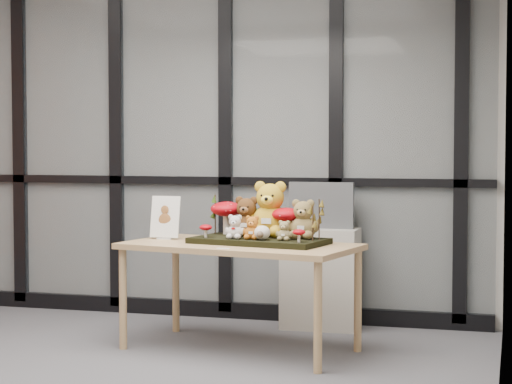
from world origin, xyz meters
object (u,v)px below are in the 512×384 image
(mushroom_back_left, at_px, (227,216))
(mushroom_back_right, at_px, (286,221))
(bear_beige_small, at_px, (284,229))
(mushroom_front_right, at_px, (299,235))
(diorama_tray, at_px, (259,241))
(monitor, at_px, (321,205))
(bear_small_yellow, at_px, (253,226))
(display_table, at_px, (240,254))
(bear_pooh_yellow, at_px, (270,206))
(cabinet, at_px, (321,278))
(bear_brown_medium, at_px, (247,214))
(bear_tan_back, at_px, (303,217))
(mushroom_front_left, at_px, (206,230))
(plush_cream_hedgehog, at_px, (262,232))
(sign_holder, at_px, (165,219))
(bear_white_bow, at_px, (235,225))

(mushroom_back_left, relative_size, mushroom_back_right, 1.13)
(bear_beige_small, bearing_deg, mushroom_front_right, -23.40)
(bear_beige_small, bearing_deg, diorama_tray, 162.25)
(monitor, bearing_deg, bear_beige_small, -92.37)
(bear_small_yellow, bearing_deg, display_table, 161.18)
(bear_pooh_yellow, relative_size, cabinet, 0.55)
(mushroom_back_right, bearing_deg, mushroom_front_right, -60.82)
(diorama_tray, height_order, mushroom_back_left, mushroom_back_left)
(bear_small_yellow, height_order, mushroom_front_right, bear_small_yellow)
(bear_pooh_yellow, height_order, cabinet, bear_pooh_yellow)
(mushroom_front_right, bearing_deg, cabinet, 94.09)
(bear_beige_small, relative_size, mushroom_back_right, 0.65)
(bear_brown_medium, relative_size, mushroom_back_left, 1.19)
(mushroom_back_left, distance_m, monitor, 0.83)
(bear_pooh_yellow, bearing_deg, mushroom_back_right, -8.23)
(diorama_tray, bearing_deg, monitor, 86.16)
(bear_beige_small, relative_size, mushroom_back_left, 0.58)
(bear_tan_back, xyz_separation_m, bear_beige_small, (-0.09, -0.15, -0.07))
(diorama_tray, bearing_deg, mushroom_front_left, -158.46)
(bear_brown_medium, bearing_deg, plush_cream_hedgehog, -40.44)
(mushroom_back_right, distance_m, sign_holder, 0.85)
(mushroom_front_left, bearing_deg, diorama_tray, 9.77)
(bear_tan_back, height_order, cabinet, bear_tan_back)
(bear_small_yellow, distance_m, bear_beige_small, 0.21)
(mushroom_front_right, bearing_deg, bear_brown_medium, 146.14)
(bear_tan_back, height_order, mushroom_back_left, bear_tan_back)
(bear_pooh_yellow, relative_size, monitor, 0.84)
(bear_pooh_yellow, distance_m, monitor, 0.75)
(plush_cream_hedgehog, bearing_deg, cabinet, 90.99)
(display_table, height_order, cabinet, cabinet)
(bear_pooh_yellow, height_order, monitor, bear_pooh_yellow)
(bear_tan_back, height_order, sign_holder, bear_tan_back)
(bear_brown_medium, relative_size, bear_beige_small, 2.06)
(mushroom_back_right, bearing_deg, bear_small_yellow, -138.74)
(bear_pooh_yellow, distance_m, bear_tan_back, 0.25)
(bear_tan_back, distance_m, bear_beige_small, 0.18)
(bear_pooh_yellow, xyz_separation_m, bear_tan_back, (0.24, -0.07, -0.06))
(sign_holder, bearing_deg, bear_pooh_yellow, 2.22)
(bear_pooh_yellow, distance_m, mushroom_front_left, 0.45)
(bear_tan_back, bearing_deg, monitor, 105.20)
(bear_white_bow, distance_m, plush_cream_hedgehog, 0.19)
(bear_brown_medium, bearing_deg, bear_tan_back, 3.78)
(diorama_tray, xyz_separation_m, mushroom_front_right, (0.31, -0.19, 0.06))
(mushroom_front_left, distance_m, mushroom_front_right, 0.66)
(bear_brown_medium, height_order, bear_beige_small, bear_brown_medium)
(mushroom_front_left, bearing_deg, monitor, 57.37)
(cabinet, bearing_deg, bear_beige_small, -92.42)
(bear_small_yellow, height_order, sign_holder, sign_holder)
(diorama_tray, relative_size, mushroom_front_left, 9.19)
(display_table, height_order, bear_pooh_yellow, bear_pooh_yellow)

